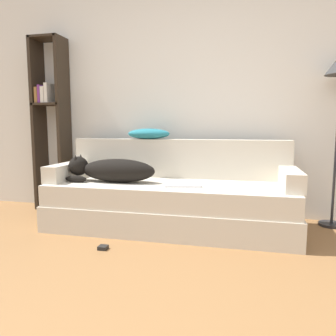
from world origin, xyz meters
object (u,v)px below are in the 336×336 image
object	(u,v)px
dog	(111,170)
bookshelf	(51,117)
couch	(170,206)
laptop	(183,185)
power_adapter	(103,248)
throw_pillow	(149,134)

from	to	relation	value
dog	bookshelf	size ratio (longest dim) A/B	0.44
couch	laptop	world-z (taller)	laptop
laptop	power_adapter	distance (m)	0.86
dog	bookshelf	distance (m)	1.18
laptop	dog	bearing A→B (deg)	165.92
dog	couch	bearing A→B (deg)	7.19
couch	dog	bearing A→B (deg)	-172.81
laptop	bookshelf	distance (m)	1.82
couch	power_adapter	distance (m)	0.78
laptop	bookshelf	xyz separation A→B (m)	(-1.62, 0.54, 0.61)
throw_pillow	power_adapter	bearing A→B (deg)	-94.32
couch	throw_pillow	xyz separation A→B (m)	(-0.31, 0.34, 0.65)
dog	laptop	bearing A→B (deg)	-2.94
bookshelf	power_adapter	bearing A→B (deg)	-44.63
throw_pillow	power_adapter	distance (m)	1.31
power_adapter	couch	bearing A→B (deg)	59.56
throw_pillow	bookshelf	distance (m)	1.19
power_adapter	laptop	bearing A→B (deg)	46.35
laptop	power_adapter	xyz separation A→B (m)	(-0.52, -0.54, -0.42)
couch	throw_pillow	bearing A→B (deg)	131.67
couch	dog	xyz separation A→B (m)	(-0.55, -0.07, 0.33)
couch	laptop	size ratio (longest dim) A/B	6.41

